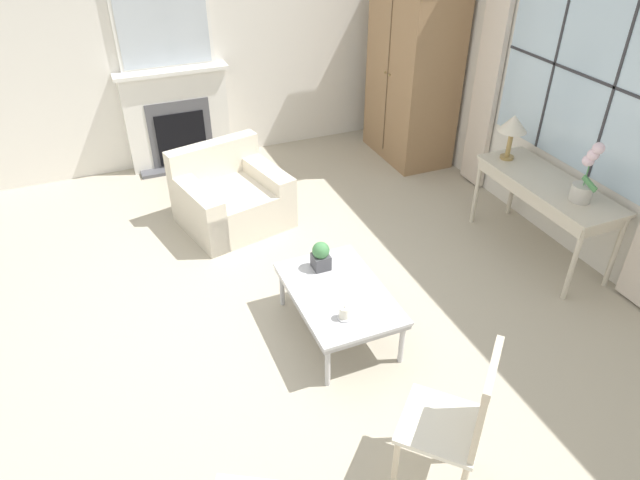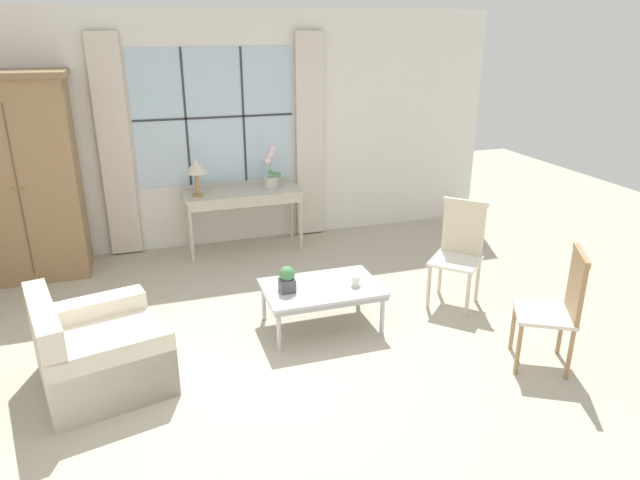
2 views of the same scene
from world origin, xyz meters
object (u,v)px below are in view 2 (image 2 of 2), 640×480
(side_chair_wooden, at_px, (459,247))
(accent_chair_wooden, at_px, (559,303))
(potted_plant_small, at_px, (287,279))
(table_lamp, at_px, (196,168))
(coffee_table, at_px, (322,290))
(armoire, at_px, (23,178))
(armchair_upholstered, at_px, (98,353))
(pillar_candle, at_px, (356,281))
(potted_orchid, at_px, (270,172))
(console_table, at_px, (243,198))

(side_chair_wooden, distance_m, accent_chair_wooden, 1.28)
(potted_plant_small, bearing_deg, table_lamp, 103.41)
(accent_chair_wooden, distance_m, coffee_table, 1.98)
(armoire, relative_size, side_chair_wooden, 2.12)
(armoire, bearing_deg, side_chair_wooden, -26.46)
(side_chair_wooden, bearing_deg, potted_plant_small, -176.96)
(armoire, height_order, armchair_upholstered, armoire)
(table_lamp, distance_m, armchair_upholstered, 2.78)
(armchair_upholstered, bearing_deg, accent_chair_wooden, -13.99)
(armchair_upholstered, bearing_deg, pillar_candle, 6.16)
(side_chair_wooden, xyz_separation_m, potted_plant_small, (-1.76, -0.09, -0.06))
(side_chair_wooden, bearing_deg, potted_orchid, 123.64)
(side_chair_wooden, bearing_deg, pillar_candle, -171.53)
(armchair_upholstered, distance_m, side_chair_wooden, 3.38)
(armchair_upholstered, xyz_separation_m, pillar_candle, (2.19, 0.24, 0.19))
(pillar_candle, bearing_deg, armoire, 143.04)
(coffee_table, xyz_separation_m, pillar_candle, (0.29, -0.09, 0.09))
(armoire, height_order, accent_chair_wooden, armoire)
(potted_orchid, distance_m, potted_plant_small, 2.25)
(armoire, distance_m, pillar_candle, 3.71)
(armoire, relative_size, armchair_upholstered, 1.91)
(accent_chair_wooden, bearing_deg, potted_orchid, 114.31)
(armchair_upholstered, relative_size, accent_chair_wooden, 1.15)
(armoire, distance_m, accent_chair_wooden, 5.37)
(coffee_table, height_order, potted_plant_small, potted_plant_small)
(console_table, height_order, potted_orchid, potted_orchid)
(potted_plant_small, xyz_separation_m, pillar_candle, (0.61, -0.08, -0.08))
(armoire, xyz_separation_m, pillar_candle, (2.92, -2.20, -0.65))
(coffee_table, relative_size, potted_plant_small, 4.43)
(armoire, height_order, pillar_candle, armoire)
(console_table, relative_size, potted_orchid, 2.65)
(side_chair_wooden, bearing_deg, armoire, 153.54)
(armchair_upholstered, height_order, pillar_candle, armchair_upholstered)
(armoire, height_order, table_lamp, armoire)
(armchair_upholstered, distance_m, accent_chair_wooden, 3.59)
(armchair_upholstered, bearing_deg, armoire, 106.65)
(console_table, distance_m, potted_plant_small, 2.17)
(armoire, bearing_deg, coffee_table, -38.75)
(potted_orchid, height_order, potted_plant_small, potted_orchid)
(table_lamp, relative_size, potted_orchid, 0.81)
(side_chair_wooden, xyz_separation_m, pillar_candle, (-1.15, -0.17, -0.13))
(console_table, xyz_separation_m, side_chair_wooden, (1.74, -2.07, -0.08))
(table_lamp, distance_m, potted_plant_small, 2.25)
(potted_orchid, bearing_deg, console_table, -179.05)
(armoire, xyz_separation_m, console_table, (2.33, 0.05, -0.44))
(armoire, bearing_deg, potted_plant_small, -42.59)
(table_lamp, relative_size, coffee_table, 0.41)
(console_table, relative_size, pillar_candle, 12.83)
(potted_orchid, bearing_deg, armoire, -178.84)
(potted_orchid, bearing_deg, accent_chair_wooden, -65.69)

